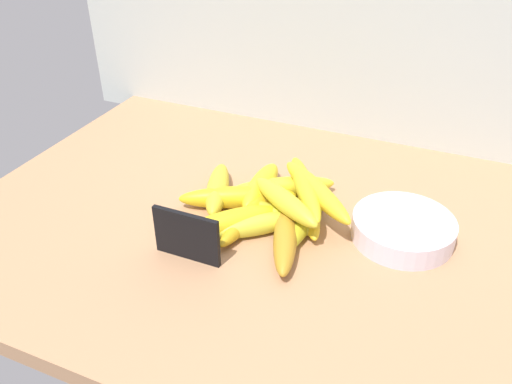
# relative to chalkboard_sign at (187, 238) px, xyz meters

# --- Properties ---
(counter_top) EXTENTS (1.10, 0.76, 0.03)m
(counter_top) POSITION_rel_chalkboard_sign_xyz_m (0.10, 0.13, -0.05)
(counter_top) COLOR tan
(counter_top) RESTS_ON ground
(chalkboard_sign) EXTENTS (0.11, 0.02, 0.08)m
(chalkboard_sign) POSITION_rel_chalkboard_sign_xyz_m (0.00, 0.00, 0.00)
(chalkboard_sign) COLOR black
(chalkboard_sign) RESTS_ON counter_top
(fruit_bowl) EXTENTS (0.17, 0.17, 0.04)m
(fruit_bowl) POSITION_rel_chalkboard_sign_xyz_m (0.30, 0.18, -0.02)
(fruit_bowl) COLOR silver
(fruit_bowl) RESTS_ON counter_top
(banana_0) EXTENTS (0.10, 0.20, 0.04)m
(banana_0) POSITION_rel_chalkboard_sign_xyz_m (0.13, 0.09, -0.02)
(banana_0) COLOR #B58323
(banana_0) RESTS_ON counter_top
(banana_1) EXTENTS (0.21, 0.13, 0.04)m
(banana_1) POSITION_rel_chalkboard_sign_xyz_m (0.01, 0.16, -0.02)
(banana_1) COLOR yellow
(banana_1) RESTS_ON counter_top
(banana_2) EXTENTS (0.05, 0.21, 0.03)m
(banana_2) POSITION_rel_chalkboard_sign_xyz_m (0.05, 0.13, -0.02)
(banana_2) COLOR gold
(banana_2) RESTS_ON counter_top
(banana_3) EXTENTS (0.15, 0.15, 0.04)m
(banana_3) POSITION_rel_chalkboard_sign_xyz_m (0.04, 0.08, -0.02)
(banana_3) COLOR yellow
(banana_3) RESTS_ON counter_top
(banana_4) EXTENTS (0.19, 0.14, 0.04)m
(banana_4) POSITION_rel_chalkboard_sign_xyz_m (0.07, 0.22, -0.02)
(banana_4) COLOR yellow
(banana_4) RESTS_ON counter_top
(banana_5) EXTENTS (0.14, 0.13, 0.04)m
(banana_5) POSITION_rel_chalkboard_sign_xyz_m (0.08, 0.10, -0.02)
(banana_5) COLOR gold
(banana_5) RESTS_ON counter_top
(banana_6) EXTENTS (0.10, 0.17, 0.04)m
(banana_6) POSITION_rel_chalkboard_sign_xyz_m (-0.03, 0.17, -0.02)
(banana_6) COLOR gold
(banana_6) RESTS_ON counter_top
(banana_7) EXTENTS (0.11, 0.20, 0.03)m
(banana_7) POSITION_rel_chalkboard_sign_xyz_m (0.13, 0.19, -0.02)
(banana_7) COLOR yellow
(banana_7) RESTS_ON counter_top
(banana_8) EXTENTS (0.16, 0.07, 0.03)m
(banana_8) POSITION_rel_chalkboard_sign_xyz_m (0.10, 0.14, -0.02)
(banana_8) COLOR gold
(banana_8) RESTS_ON counter_top
(banana_9) EXTENTS (0.05, 0.20, 0.03)m
(banana_9) POSITION_rel_chalkboard_sign_xyz_m (0.14, 0.13, -0.02)
(banana_9) COLOR gold
(banana_9) RESTS_ON counter_top
(banana_10) EXTENTS (0.05, 0.16, 0.04)m
(banana_10) POSITION_rel_chalkboard_sign_xyz_m (0.04, 0.21, -0.02)
(banana_10) COLOR yellow
(banana_10) RESTS_ON counter_top
(banana_11) EXTENTS (0.13, 0.20, 0.03)m
(banana_11) POSITION_rel_chalkboard_sign_xyz_m (0.13, 0.19, 0.01)
(banana_11) COLOR gold
(banana_11) RESTS_ON banana_7
(banana_12) EXTENTS (0.18, 0.17, 0.03)m
(banana_12) POSITION_rel_chalkboard_sign_xyz_m (0.15, 0.19, 0.01)
(banana_12) COLOR yellow
(banana_12) RESTS_ON banana_7
(banana_13) EXTENTS (0.16, 0.12, 0.03)m
(banana_13) POSITION_rel_chalkboard_sign_xyz_m (0.11, 0.14, 0.01)
(banana_13) COLOR gold
(banana_13) RESTS_ON banana_8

